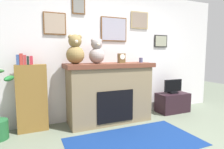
% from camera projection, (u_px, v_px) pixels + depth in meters
% --- Properties ---
extents(back_wall, '(5.20, 0.15, 2.60)m').
position_uv_depth(back_wall, '(115.00, 54.00, 4.03)').
color(back_wall, silver).
rests_on(back_wall, ground_plane).
extents(fireplace, '(1.69, 0.63, 1.14)m').
position_uv_depth(fireplace, '(109.00, 92.00, 3.68)').
color(fireplace, '#806D4F').
rests_on(fireplace, ground_plane).
extents(bookshelf, '(0.49, 0.16, 1.33)m').
position_uv_depth(bookshelf, '(32.00, 96.00, 3.21)').
color(bookshelf, brown).
rests_on(bookshelf, ground_plane).
extents(tv_stand, '(0.71, 0.40, 0.43)m').
position_uv_depth(tv_stand, '(172.00, 102.00, 4.33)').
color(tv_stand, black).
rests_on(tv_stand, ground_plane).
extents(television, '(0.47, 0.14, 0.31)m').
position_uv_depth(television, '(173.00, 87.00, 4.29)').
color(television, black).
rests_on(television, tv_stand).
extents(area_rug, '(2.00, 1.10, 0.01)m').
position_uv_depth(area_rug, '(134.00, 142.00, 2.87)').
color(area_rug, navy).
rests_on(area_rug, ground_plane).
extents(candle_jar, '(0.08, 0.08, 0.10)m').
position_uv_depth(candle_jar, '(141.00, 60.00, 3.87)').
color(candle_jar, '#4C517A').
rests_on(candle_jar, fireplace).
extents(mantel_clock, '(0.13, 0.10, 0.18)m').
position_uv_depth(mantel_clock, '(121.00, 58.00, 3.69)').
color(mantel_clock, brown).
rests_on(mantel_clock, fireplace).
extents(teddy_bear_brown, '(0.32, 0.32, 0.51)m').
position_uv_depth(teddy_bear_brown, '(75.00, 51.00, 3.32)').
color(teddy_bear_brown, olive).
rests_on(teddy_bear_brown, fireplace).
extents(teddy_bear_cream, '(0.29, 0.29, 0.46)m').
position_uv_depth(teddy_bear_cream, '(97.00, 52.00, 3.48)').
color(teddy_bear_cream, gray).
rests_on(teddy_bear_cream, fireplace).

